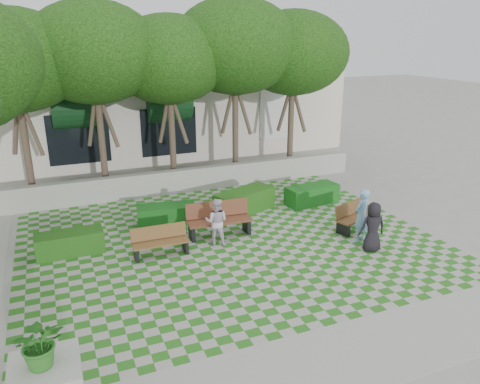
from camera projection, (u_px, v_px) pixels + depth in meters
name	position (u px, v px, depth m)	size (l,w,h in m)	color
ground	(244.00, 257.00, 13.18)	(90.00, 90.00, 0.00)	gray
lawn	(231.00, 243.00, 14.05)	(12.00, 12.00, 0.00)	#2B721E
sidewalk_south	(338.00, 359.00, 9.07)	(16.00, 2.00, 0.01)	#9E9B93
retaining_wall	(183.00, 180.00, 18.45)	(15.00, 0.36, 0.90)	#9E9B93
bench_east	(356.00, 216.00, 14.98)	(1.78, 1.08, 0.89)	brown
bench_mid	(219.00, 220.00, 14.47)	(2.03, 0.80, 1.04)	#59301E
bench_west	(160.00, 242.00, 13.21)	(1.59, 0.55, 0.83)	brown
hedge_east	(312.00, 195.00, 17.17)	(1.97, 0.79, 0.69)	#16531A
hedge_midright	(244.00, 201.00, 16.39)	(2.22, 0.89, 0.78)	#1D4D14
hedge_midleft	(166.00, 215.00, 15.32)	(1.88, 0.75, 0.66)	#144C18
hedge_west	(70.00, 243.00, 13.30)	(1.85, 0.74, 0.65)	#1B4913
planter_front	(46.00, 381.00, 7.42)	(1.10, 1.10, 1.93)	#9E9B93
person_blue	(361.00, 215.00, 13.93)	(0.60, 0.40, 1.66)	#77ABDA
person_dark	(373.00, 227.00, 13.37)	(0.72, 0.47, 1.46)	black
person_white	(217.00, 221.00, 13.80)	(0.69, 0.54, 1.42)	silver
tree_row	(127.00, 57.00, 16.02)	(17.70, 13.40, 7.41)	#47382B
building	(158.00, 100.00, 25.00)	(18.00, 8.92, 5.15)	beige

